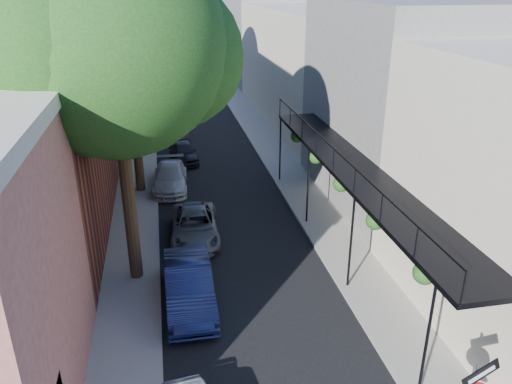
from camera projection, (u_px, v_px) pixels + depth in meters
name	position (u px, v px, depth m)	size (l,w,h in m)	color
road_surface	(197.00, 125.00, 36.42)	(6.00, 64.00, 0.01)	black
sidewalk_left	(141.00, 127.00, 35.70)	(2.00, 64.00, 0.12)	gray
sidewalk_right	(251.00, 121.00, 37.10)	(2.00, 64.00, 0.12)	gray
buildings_left	(49.00, 62.00, 31.75)	(10.10, 59.10, 12.00)	tan
buildings_right	(321.00, 60.00, 35.80)	(9.80, 55.00, 10.00)	beige
oak_near	(128.00, 48.00, 14.92)	(7.48, 6.80, 11.42)	#352615
oak_mid	(136.00, 45.00, 22.43)	(6.60, 6.00, 10.20)	#352615
oak_far	(139.00, 7.00, 30.13)	(7.70, 7.00, 11.90)	#352615
parked_car_b	(189.00, 286.00, 16.00)	(1.49, 4.26, 1.40)	#171E48
parked_car_c	(195.00, 226.00, 20.19)	(1.89, 4.09, 1.14)	#595B61
parked_car_d	(170.00, 177.00, 25.08)	(1.66, 4.08, 1.18)	silver
parked_car_e	(183.00, 152.00, 28.88)	(1.36, 3.38, 1.15)	black
parked_car_f	(175.00, 126.00, 33.86)	(1.24, 3.54, 1.17)	#6B645A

